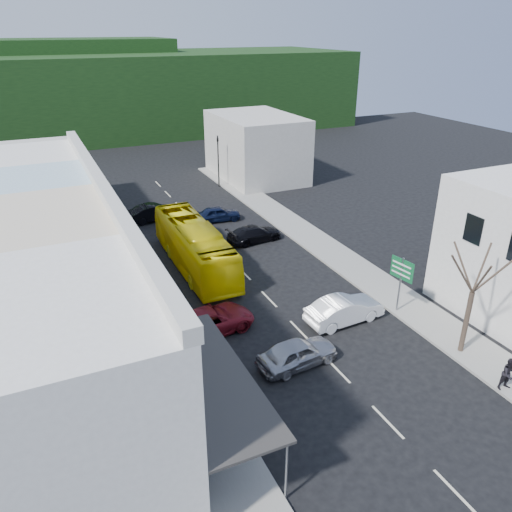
{
  "coord_description": "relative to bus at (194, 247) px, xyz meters",
  "views": [
    {
      "loc": [
        -12.36,
        -20.95,
        15.97
      ],
      "look_at": [
        0.0,
        6.0,
        2.2
      ],
      "focal_mm": 35.0,
      "sensor_mm": 36.0,
      "label": 1
    }
  ],
  "objects": [
    {
      "name": "car_navy_mid",
      "position": [
        4.83,
        8.05,
        -0.85
      ],
      "size": [
        4.56,
        2.24,
        1.4
      ],
      "primitive_type": "imported",
      "rotation": [
        0.0,
        0.0,
        1.47
      ],
      "color": "black",
      "rests_on": "ground"
    },
    {
      "name": "ground",
      "position": [
        2.79,
        -10.46,
        -1.55
      ],
      "size": [
        120.0,
        120.0,
        0.0
      ],
      "primitive_type": "plane",
      "color": "black",
      "rests_on": "ground"
    },
    {
      "name": "hillside",
      "position": [
        1.34,
        54.63,
        5.18
      ],
      "size": [
        80.0,
        26.0,
        14.0
      ],
      "color": "black",
      "rests_on": "ground"
    },
    {
      "name": "pedestrian_left",
      "position": [
        -4.23,
        -8.27,
        -0.55
      ],
      "size": [
        0.58,
        0.7,
        1.7
      ],
      "primitive_type": "imported",
      "rotation": [
        0.0,
        0.0,
        1.23
      ],
      "color": "black",
      "rests_on": "sidewalk_left"
    },
    {
      "name": "sidewalk_left",
      "position": [
        -4.71,
        -0.46,
        -1.48
      ],
      "size": [
        3.0,
        52.0,
        0.15
      ],
      "primitive_type": "cube",
      "color": "gray",
      "rests_on": "ground"
    },
    {
      "name": "direction_sign",
      "position": [
        9.19,
        -11.14,
        0.27
      ],
      "size": [
        0.73,
        1.7,
        3.65
      ],
      "primitive_type": null,
      "rotation": [
        0.0,
        0.0,
        0.17
      ],
      "color": "#105E2F",
      "rests_on": "ground"
    },
    {
      "name": "bus",
      "position": [
        0.0,
        0.0,
        0.0
      ],
      "size": [
        2.58,
        11.62,
        3.1
      ],
      "primitive_type": "imported",
      "rotation": [
        0.0,
        0.0,
        -0.01
      ],
      "color": "yellow",
      "rests_on": "ground"
    },
    {
      "name": "car_white",
      "position": [
        5.65,
        -10.69,
        -0.85
      ],
      "size": [
        4.5,
        2.07,
        1.4
      ],
      "primitive_type": "imported",
      "rotation": [
        0.0,
        0.0,
        1.63
      ],
      "color": "white",
      "rests_on": "ground"
    },
    {
      "name": "pedestrian_right",
      "position": [
        9.23,
        -19.14,
        -0.55
      ],
      "size": [
        0.76,
        0.55,
        1.7
      ],
      "primitive_type": "imported",
      "rotation": [
        0.0,
        0.0,
        -0.17
      ],
      "color": "black",
      "rests_on": "sidewalk_right"
    },
    {
      "name": "car_black_far",
      "position": [
        -0.3,
        10.58,
        -0.85
      ],
      "size": [
        4.55,
        2.2,
        1.4
      ],
      "primitive_type": "imported",
      "rotation": [
        0.0,
        0.0,
        1.66
      ],
      "color": "black",
      "rests_on": "ground"
    },
    {
      "name": "shopfront_row",
      "position": [
        -9.7,
        -5.46,
        2.45
      ],
      "size": [
        8.25,
        30.0,
        8.0
      ],
      "color": "silver",
      "rests_on": "ground"
    },
    {
      "name": "car_red",
      "position": [
        -1.89,
        -8.4,
        -0.85
      ],
      "size": [
        4.78,
        2.39,
        1.4
      ],
      "primitive_type": "imported",
      "rotation": [
        0.0,
        0.0,
        1.68
      ],
      "color": "maroon",
      "rests_on": "ground"
    },
    {
      "name": "car_silver",
      "position": [
        1.12,
        -13.2,
        -0.85
      ],
      "size": [
        4.56,
        2.23,
        1.4
      ],
      "primitive_type": "imported",
      "rotation": [
        0.0,
        0.0,
        1.67
      ],
      "color": "#ACACB1",
      "rests_on": "ground"
    },
    {
      "name": "street_tree",
      "position": [
        9.6,
        -15.9,
        2.12
      ],
      "size": [
        3.03,
        3.03,
        7.35
      ],
      "primitive_type": null,
      "rotation": [
        0.0,
        0.0,
        0.16
      ],
      "color": "#342920",
      "rests_on": "ground"
    },
    {
      "name": "distant_block_left",
      "position": [
        -9.21,
        16.54,
        1.45
      ],
      "size": [
        8.0,
        10.0,
        6.0
      ],
      "primitive_type": "cube",
      "color": "#B7B2A8",
      "rests_on": "ground"
    },
    {
      "name": "sidewalk_right",
      "position": [
        10.29,
        -0.46,
        -1.48
      ],
      "size": [
        3.0,
        52.0,
        0.15
      ],
      "primitive_type": "cube",
      "color": "gray",
      "rests_on": "ground"
    },
    {
      "name": "traffic_signal",
      "position": [
        8.59,
        17.82,
        1.2
      ],
      "size": [
        0.65,
        1.15,
        5.5
      ],
      "primitive_type": null,
      "rotation": [
        0.0,
        0.0,
        3.09
      ],
      "color": "black",
      "rests_on": "ground"
    },
    {
      "name": "distant_block_right",
      "position": [
        13.79,
        19.54,
        1.95
      ],
      "size": [
        8.0,
        12.0,
        7.0
      ],
      "primitive_type": "cube",
      "color": "#B7B2A8",
      "rests_on": "ground"
    },
    {
      "name": "car_black_near",
      "position": [
        5.85,
        2.49,
        -0.85
      ],
      "size": [
        4.69,
        2.36,
        1.4
      ],
      "primitive_type": "imported",
      "rotation": [
        0.0,
        0.0,
        1.69
      ],
      "color": "black",
      "rests_on": "ground"
    }
  ]
}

